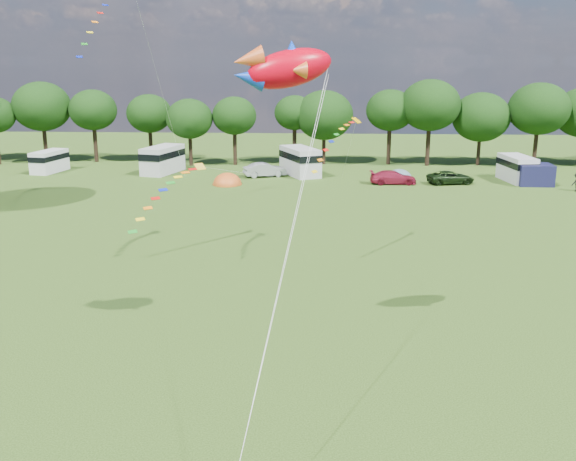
# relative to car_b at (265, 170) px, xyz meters

# --- Properties ---
(ground_plane) EXTENTS (180.00, 180.00, 0.00)m
(ground_plane) POSITION_rel_car_b_xyz_m (4.70, -46.07, -0.77)
(ground_plane) COLOR black
(ground_plane) RESTS_ON ground
(tree_line) EXTENTS (102.98, 10.98, 10.27)m
(tree_line) POSITION_rel_car_b_xyz_m (10.00, 8.93, 5.58)
(tree_line) COLOR black
(tree_line) RESTS_ON ground
(car_b) EXTENTS (4.64, 3.03, 1.53)m
(car_b) POSITION_rel_car_b_xyz_m (0.00, 0.00, 0.00)
(car_b) COLOR gray
(car_b) RESTS_ON ground
(car_c) EXTENTS (4.66, 2.09, 1.38)m
(car_c) POSITION_rel_car_b_xyz_m (13.61, -3.55, -0.08)
(car_c) COLOR maroon
(car_c) RESTS_ON ground
(car_d) EXTENTS (5.21, 3.15, 1.33)m
(car_d) POSITION_rel_car_b_xyz_m (19.55, -3.12, -0.10)
(car_d) COLOR black
(car_d) RESTS_ON ground
(campervan_a) EXTENTS (2.96, 5.28, 2.44)m
(campervan_a) POSITION_rel_car_b_xyz_m (-24.83, 1.71, 0.55)
(campervan_a) COLOR silver
(campervan_a) RESTS_ON ground
(campervan_b) EXTENTS (4.10, 6.61, 3.01)m
(campervan_b) POSITION_rel_car_b_xyz_m (-11.77, 1.87, 0.85)
(campervan_b) COLOR #BABABC
(campervan_b) RESTS_ON ground
(campervan_c) EXTENTS (5.01, 6.76, 3.05)m
(campervan_c) POSITION_rel_car_b_xyz_m (3.81, 1.36, 0.87)
(campervan_c) COLOR #B7B6B8
(campervan_c) RESTS_ON ground
(campervan_d) EXTENTS (3.09, 5.75, 2.69)m
(campervan_d) POSITION_rel_car_b_xyz_m (26.75, -1.20, 0.68)
(campervan_d) COLOR #BCBCBE
(campervan_d) RESTS_ON ground
(tent_orange) EXTENTS (3.06, 3.35, 2.40)m
(tent_orange) POSITION_rel_car_b_xyz_m (-3.45, -4.79, -0.75)
(tent_orange) COLOR #C5541B
(tent_orange) RESTS_ON ground
(tent_greyblue) EXTENTS (2.93, 3.21, 2.18)m
(tent_greyblue) POSITION_rel_car_b_xyz_m (14.54, -0.85, -0.75)
(tent_greyblue) COLOR slate
(tent_greyblue) RESTS_ON ground
(awning_navy) EXTENTS (3.46, 2.82, 2.14)m
(awning_navy) POSITION_rel_car_b_xyz_m (27.96, -3.22, 0.30)
(awning_navy) COLOR #151539
(awning_navy) RESTS_ON ground
(fish_kite) EXTENTS (4.08, 2.12, 2.13)m
(fish_kite) POSITION_rel_car_b_xyz_m (4.84, -44.56, 11.25)
(fish_kite) COLOR #C30012
(fish_kite) RESTS_ON ground
(streamer_kite_a) EXTENTS (3.26, 5.53, 5.73)m
(streamer_kite_a) POSITION_rel_car_b_xyz_m (-9.70, -19.57, 15.47)
(streamer_kite_a) COLOR #EFE100
(streamer_kite_a) RESTS_ON ground
(streamer_kite_b) EXTENTS (4.36, 4.74, 3.83)m
(streamer_kite_b) POSITION_rel_car_b_xyz_m (-3.42, -28.48, 3.54)
(streamer_kite_b) COLOR gold
(streamer_kite_b) RESTS_ON ground
(streamer_kite_c) EXTENTS (3.05, 4.93, 2.78)m
(streamer_kite_c) POSITION_rel_car_b_xyz_m (7.42, -30.40, 7.18)
(streamer_kite_c) COLOR #F0AF00
(streamer_kite_c) RESTS_ON ground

